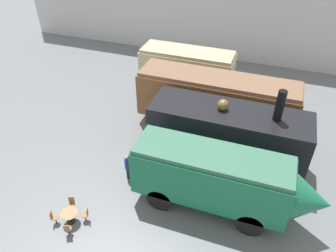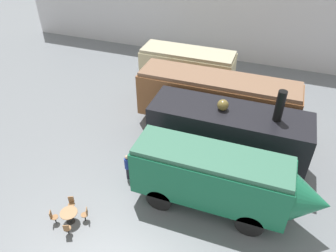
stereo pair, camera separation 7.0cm
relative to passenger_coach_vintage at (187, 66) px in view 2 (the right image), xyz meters
name	(u,v)px [view 2 (the right image)]	position (x,y,z in m)	size (l,w,h in m)	color
ground_plane	(180,159)	(2.21, -8.44, -2.15)	(80.00, 80.00, 0.00)	slate
backdrop_wall	(234,13)	(2.21, 7.07, 2.35)	(44.00, 0.15, 9.00)	silver
passenger_coach_vintage	(187,66)	(0.00, 0.00, 0.00)	(7.42, 2.61, 3.50)	beige
passenger_coach_wooden	(217,99)	(3.38, -4.29, 0.15)	(10.64, 2.67, 3.92)	brown
steam_locomotive	(228,131)	(4.82, -7.59, 0.13)	(9.14, 2.90, 5.49)	black
streamlined_locomotive	(224,179)	(5.43, -11.42, 0.07)	(9.55, 2.47, 3.66)	#196B47
cafe_table_near	(69,214)	(-1.62, -14.86, -1.59)	(0.88, 0.88, 0.71)	black
cafe_chair_0	(67,229)	(-1.26, -15.59, -1.65)	(0.38, 0.40, 0.87)	black
cafe_chair_1	(86,214)	(-0.89, -14.51, -1.65)	(0.40, 0.38, 0.87)	black
cafe_chair_2	(71,202)	(-1.97, -14.13, -1.65)	(0.38, 0.40, 0.87)	black
cafe_chair_3	(53,216)	(-2.35, -15.21, -1.65)	(0.40, 0.38, 0.87)	black
visitor_person	(128,166)	(-0.15, -11.03, -1.20)	(0.34, 0.34, 1.74)	#262633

